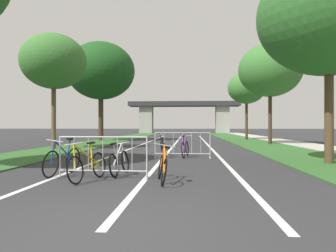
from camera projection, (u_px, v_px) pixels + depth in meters
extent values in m
plane|color=#2B2B2D|center=(101.00, 232.00, 3.91)|extent=(300.00, 300.00, 0.00)
cube|color=#2D5B26|center=(118.00, 139.00, 31.04)|extent=(3.37, 65.47, 0.05)
cube|color=#2D5B26|center=(241.00, 140.00, 30.22)|extent=(3.37, 65.47, 0.05)
cube|color=#ADA89E|center=(272.00, 139.00, 30.02)|extent=(2.38, 65.47, 0.08)
cube|color=silver|center=(175.00, 144.00, 22.81)|extent=(0.14, 37.88, 0.01)
cube|color=silver|center=(207.00, 144.00, 22.64)|extent=(0.14, 37.88, 0.01)
cube|color=silver|center=(142.00, 144.00, 22.97)|extent=(0.14, 37.88, 0.01)
cube|color=#2D2D30|center=(184.00, 104.00, 57.89)|extent=(19.97, 3.74, 0.81)
cube|color=#9E9B93|center=(146.00, 120.00, 58.37)|extent=(2.33, 2.40, 4.90)
cube|color=#9E9B93|center=(222.00, 120.00, 57.42)|extent=(2.33, 2.40, 4.90)
cylinder|color=brown|center=(54.00, 117.00, 17.84)|extent=(0.25, 0.25, 3.58)
ellipsoid|color=#38702D|center=(54.00, 61.00, 17.84)|extent=(3.63, 3.63, 3.09)
cylinder|color=#3D2D1E|center=(101.00, 119.00, 27.96)|extent=(0.43, 0.43, 3.94)
ellipsoid|color=#194719|center=(101.00, 71.00, 27.96)|extent=(5.92, 5.92, 5.03)
cylinder|color=#4C3823|center=(329.00, 116.00, 10.80)|extent=(0.29, 0.29, 3.28)
ellipsoid|color=#2D6628|center=(329.00, 15.00, 10.80)|extent=(4.80, 4.80, 4.08)
cylinder|color=#3D2D1E|center=(270.00, 119.00, 22.28)|extent=(0.25, 0.25, 3.58)
ellipsoid|color=#38702D|center=(270.00, 70.00, 22.28)|extent=(4.39, 4.39, 3.74)
cylinder|color=#3D2D1E|center=(247.00, 121.00, 29.71)|extent=(0.25, 0.25, 3.56)
ellipsoid|color=#38702D|center=(247.00, 88.00, 29.71)|extent=(3.47, 3.47, 2.95)
cylinder|color=#ADADB2|center=(60.00, 157.00, 8.11)|extent=(0.04, 0.04, 1.05)
cube|color=#ADADB2|center=(60.00, 177.00, 8.11)|extent=(0.07, 0.44, 0.03)
cylinder|color=#ADADB2|center=(147.00, 157.00, 7.93)|extent=(0.04, 0.04, 1.05)
cube|color=#ADADB2|center=(147.00, 178.00, 7.93)|extent=(0.07, 0.44, 0.03)
cylinder|color=#ADADB2|center=(103.00, 137.00, 8.02)|extent=(2.24, 0.07, 0.04)
cylinder|color=#ADADB2|center=(103.00, 171.00, 8.02)|extent=(2.24, 0.07, 0.04)
cylinder|color=#ADADB2|center=(74.00, 153.00, 8.08)|extent=(0.02, 0.02, 0.87)
cylinder|color=#ADADB2|center=(88.00, 153.00, 8.05)|extent=(0.02, 0.02, 0.87)
cylinder|color=#ADADB2|center=(103.00, 154.00, 8.02)|extent=(0.02, 0.02, 0.87)
cylinder|color=#ADADB2|center=(117.00, 154.00, 7.99)|extent=(0.02, 0.02, 0.87)
cylinder|color=#ADADB2|center=(132.00, 154.00, 7.96)|extent=(0.02, 0.02, 0.87)
cylinder|color=#ADADB2|center=(155.00, 145.00, 13.09)|extent=(0.04, 0.04, 1.05)
cube|color=#ADADB2|center=(155.00, 157.00, 13.09)|extent=(0.07, 0.44, 0.03)
cylinder|color=#ADADB2|center=(210.00, 145.00, 12.89)|extent=(0.04, 0.04, 1.05)
cube|color=#ADADB2|center=(210.00, 158.00, 12.89)|extent=(0.07, 0.44, 0.03)
cylinder|color=#ADADB2|center=(182.00, 133.00, 12.99)|extent=(2.24, 0.08, 0.04)
cylinder|color=#ADADB2|center=(182.00, 154.00, 12.99)|extent=(2.24, 0.08, 0.04)
cylinder|color=#ADADB2|center=(164.00, 143.00, 13.05)|extent=(0.02, 0.02, 0.87)
cylinder|color=#ADADB2|center=(173.00, 143.00, 13.02)|extent=(0.02, 0.02, 0.87)
cylinder|color=#ADADB2|center=(182.00, 143.00, 12.99)|extent=(0.02, 0.02, 0.87)
cylinder|color=#ADADB2|center=(192.00, 143.00, 12.96)|extent=(0.02, 0.02, 0.87)
cylinder|color=#ADADB2|center=(201.00, 143.00, 12.92)|extent=(0.02, 0.02, 0.87)
torus|color=black|center=(183.00, 150.00, 12.94)|extent=(0.20, 0.67, 0.66)
torus|color=black|center=(187.00, 148.00, 13.88)|extent=(0.20, 0.67, 0.66)
cylinder|color=#662884|center=(185.00, 143.00, 13.39)|extent=(0.14, 0.94, 0.57)
cylinder|color=#662884|center=(184.00, 143.00, 13.21)|extent=(0.11, 0.11, 0.61)
cylinder|color=#662884|center=(184.00, 150.00, 13.09)|extent=(0.08, 0.31, 0.08)
cylinder|color=#662884|center=(187.00, 142.00, 13.86)|extent=(0.10, 0.09, 0.54)
cube|color=black|center=(183.00, 136.00, 13.18)|extent=(0.14, 0.25, 0.06)
cylinder|color=#99999E|center=(186.00, 136.00, 13.84)|extent=(0.55, 0.11, 0.07)
torus|color=black|center=(164.00, 172.00, 6.90)|extent=(0.24, 0.62, 0.61)
torus|color=black|center=(161.00, 167.00, 7.85)|extent=(0.24, 0.62, 0.61)
cylinder|color=orange|center=(164.00, 158.00, 7.36)|extent=(0.10, 0.93, 0.57)
cylinder|color=orange|center=(165.00, 160.00, 7.18)|extent=(0.16, 0.10, 0.58)
cylinder|color=orange|center=(163.00, 172.00, 7.05)|extent=(0.09, 0.31, 0.07)
cylinder|color=orange|center=(163.00, 156.00, 7.83)|extent=(0.14, 0.07, 0.54)
cube|color=black|center=(167.00, 147.00, 7.15)|extent=(0.15, 0.25, 0.07)
cylinder|color=#99999E|center=(165.00, 145.00, 7.81)|extent=(0.55, 0.12, 0.12)
torus|color=black|center=(99.00, 165.00, 8.13)|extent=(0.27, 0.65, 0.64)
torus|color=black|center=(75.00, 170.00, 7.12)|extent=(0.27, 0.65, 0.64)
cylinder|color=gold|center=(87.00, 155.00, 7.66)|extent=(0.35, 1.00, 0.62)
cylinder|color=gold|center=(92.00, 156.00, 7.85)|extent=(0.11, 0.14, 0.62)
cylinder|color=gold|center=(96.00, 166.00, 7.97)|extent=(0.10, 0.34, 0.08)
cylinder|color=gold|center=(74.00, 157.00, 7.15)|extent=(0.11, 0.11, 0.59)
cube|color=black|center=(91.00, 143.00, 7.90)|extent=(0.16, 0.26, 0.06)
cylinder|color=#99999E|center=(73.00, 144.00, 7.19)|extent=(0.46, 0.13, 0.09)
torus|color=black|center=(165.00, 150.00, 13.09)|extent=(0.25, 0.63, 0.61)
torus|color=black|center=(162.00, 149.00, 14.17)|extent=(0.25, 0.63, 0.61)
cylinder|color=black|center=(162.00, 142.00, 13.60)|extent=(0.34, 1.03, 0.65)
cylinder|color=black|center=(163.00, 145.00, 13.40)|extent=(0.11, 0.14, 0.55)
cylinder|color=black|center=(164.00, 151.00, 13.27)|extent=(0.09, 0.35, 0.07)
cylinder|color=black|center=(161.00, 142.00, 14.14)|extent=(0.12, 0.11, 0.62)
cube|color=black|center=(162.00, 138.00, 13.35)|extent=(0.15, 0.26, 0.06)
cylinder|color=#99999E|center=(160.00, 135.00, 14.11)|extent=(0.45, 0.12, 0.09)
torus|color=black|center=(73.00, 160.00, 8.97)|extent=(0.25, 0.71, 0.70)
torus|color=black|center=(51.00, 164.00, 7.97)|extent=(0.25, 0.71, 0.70)
cylinder|color=#1E389E|center=(64.00, 151.00, 8.48)|extent=(0.15, 1.00, 0.62)
cylinder|color=#1E389E|center=(68.00, 151.00, 8.67)|extent=(0.14, 0.11, 0.66)
cylinder|color=#1E389E|center=(70.00, 162.00, 8.81)|extent=(0.09, 0.33, 0.08)
cylinder|color=#1E389E|center=(53.00, 153.00, 7.99)|extent=(0.12, 0.08, 0.59)
cube|color=black|center=(70.00, 139.00, 8.70)|extent=(0.15, 0.26, 0.06)
cylinder|color=#99999E|center=(55.00, 141.00, 8.00)|extent=(0.47, 0.11, 0.08)
torus|color=black|center=(113.00, 166.00, 7.99)|extent=(0.20, 0.63, 0.62)
torus|color=black|center=(125.00, 161.00, 8.99)|extent=(0.20, 0.63, 0.62)
cylinder|color=#B7B7BC|center=(118.00, 154.00, 8.47)|extent=(0.04, 0.99, 0.55)
cylinder|color=#B7B7BC|center=(116.00, 155.00, 8.28)|extent=(0.15, 0.11, 0.59)
cylinder|color=#B7B7BC|center=(116.00, 166.00, 8.15)|extent=(0.06, 0.33, 0.07)
cylinder|color=#B7B7BC|center=(123.00, 152.00, 8.97)|extent=(0.13, 0.08, 0.52)
cube|color=black|center=(113.00, 144.00, 8.25)|extent=(0.13, 0.25, 0.07)
cylinder|color=#99999E|center=(122.00, 143.00, 8.95)|extent=(0.43, 0.06, 0.10)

